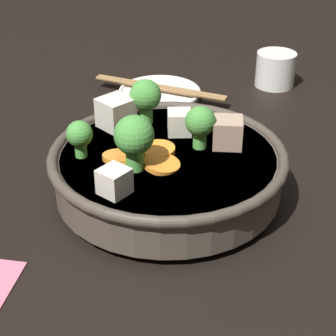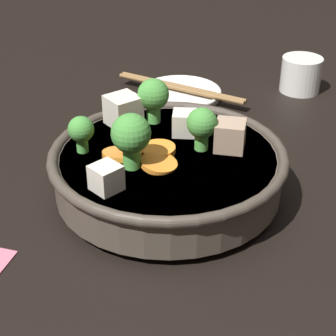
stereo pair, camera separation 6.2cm
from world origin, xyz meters
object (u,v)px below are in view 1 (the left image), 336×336
stirfry_bowl (167,165)px  tea_cup (275,69)px  chopsticks_pair (160,88)px  side_saucer (160,93)px

stirfry_bowl → tea_cup: size_ratio=4.15×
tea_cup → chopsticks_pair: (-0.17, -0.10, -0.01)m
stirfry_bowl → chopsticks_pair: bearing=107.3°
side_saucer → chopsticks_pair: (0.00, 0.00, 0.01)m
chopsticks_pair → side_saucer: bearing=180.0°
stirfry_bowl → chopsticks_pair: stirfry_bowl is taller
stirfry_bowl → side_saucer: 0.28m
side_saucer → tea_cup: (0.17, 0.10, 0.02)m
tea_cup → chopsticks_pair: size_ratio=0.29×
side_saucer → chopsticks_pair: bearing=0.0°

